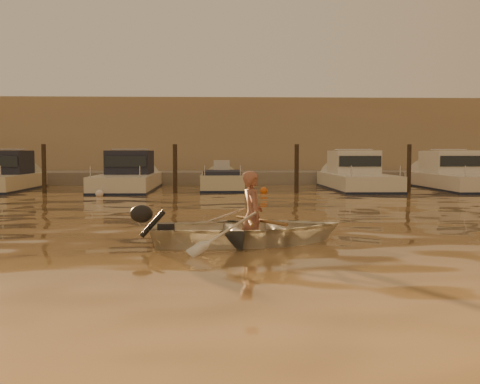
{
  "coord_description": "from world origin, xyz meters",
  "views": [
    {
      "loc": [
        1.42,
        -10.87,
        1.68
      ],
      "look_at": [
        2.01,
        3.11,
        0.75
      ],
      "focal_mm": 45.0,
      "sensor_mm": 36.0,
      "label": 1
    }
  ],
  "objects_px": {
    "person": "(252,215)",
    "waterfront_building": "(192,141)",
    "moored_boat_2": "(128,176)",
    "moored_boat_3": "(222,185)",
    "moored_boat_5": "(454,175)",
    "dinghy": "(247,230)",
    "moored_boat_1": "(3,176)",
    "moored_boat_4": "(357,175)"
  },
  "relations": [
    {
      "from": "moored_boat_1",
      "to": "moored_boat_2",
      "type": "xyz_separation_m",
      "value": [
        5.48,
        0.0,
        0.0
      ]
    },
    {
      "from": "moored_boat_1",
      "to": "moored_boat_3",
      "type": "relative_size",
      "value": 1.24
    },
    {
      "from": "person",
      "to": "moored_boat_1",
      "type": "xyz_separation_m",
      "value": [
        -10.03,
        15.87,
        0.11
      ]
    },
    {
      "from": "dinghy",
      "to": "moored_boat_2",
      "type": "bearing_deg",
      "value": 6.53
    },
    {
      "from": "moored_boat_1",
      "to": "waterfront_building",
      "type": "xyz_separation_m",
      "value": [
        7.92,
        11.0,
        1.77
      ]
    },
    {
      "from": "moored_boat_3",
      "to": "waterfront_building",
      "type": "height_order",
      "value": "waterfront_building"
    },
    {
      "from": "moored_boat_2",
      "to": "dinghy",
      "type": "bearing_deg",
      "value": -74.36
    },
    {
      "from": "moored_boat_2",
      "to": "moored_boat_3",
      "type": "xyz_separation_m",
      "value": [
        4.18,
        0.0,
        -0.4
      ]
    },
    {
      "from": "moored_boat_2",
      "to": "waterfront_building",
      "type": "height_order",
      "value": "waterfront_building"
    },
    {
      "from": "person",
      "to": "moored_boat_4",
      "type": "height_order",
      "value": "moored_boat_4"
    },
    {
      "from": "person",
      "to": "dinghy",
      "type": "bearing_deg",
      "value": 90.0
    },
    {
      "from": "moored_boat_1",
      "to": "moored_boat_5",
      "type": "distance_m",
      "value": 20.23
    },
    {
      "from": "moored_boat_3",
      "to": "moored_boat_5",
      "type": "height_order",
      "value": "moored_boat_5"
    },
    {
      "from": "moored_boat_1",
      "to": "waterfront_building",
      "type": "bearing_deg",
      "value": 54.25
    },
    {
      "from": "moored_boat_1",
      "to": "moored_boat_4",
      "type": "height_order",
      "value": "same"
    },
    {
      "from": "person",
      "to": "waterfront_building",
      "type": "relative_size",
      "value": 0.04
    },
    {
      "from": "dinghy",
      "to": "moored_boat_3",
      "type": "distance_m",
      "value": 15.89
    },
    {
      "from": "moored_boat_1",
      "to": "person",
      "type": "bearing_deg",
      "value": -57.72
    },
    {
      "from": "waterfront_building",
      "to": "moored_boat_3",
      "type": "bearing_deg",
      "value": -81.02
    },
    {
      "from": "moored_boat_4",
      "to": "moored_boat_3",
      "type": "bearing_deg",
      "value": 180.0
    },
    {
      "from": "moored_boat_3",
      "to": "waterfront_building",
      "type": "relative_size",
      "value": 0.12
    },
    {
      "from": "moored_boat_1",
      "to": "moored_boat_5",
      "type": "bearing_deg",
      "value": 0.0
    },
    {
      "from": "dinghy",
      "to": "person",
      "type": "bearing_deg",
      "value": -90.0
    },
    {
      "from": "dinghy",
      "to": "moored_boat_1",
      "type": "distance_m",
      "value": 18.74
    },
    {
      "from": "moored_boat_2",
      "to": "moored_boat_5",
      "type": "distance_m",
      "value": 14.75
    },
    {
      "from": "person",
      "to": "moored_boat_2",
      "type": "bearing_deg",
      "value": 6.87
    },
    {
      "from": "person",
      "to": "moored_boat_5",
      "type": "xyz_separation_m",
      "value": [
        10.2,
        15.87,
        0.11
      ]
    },
    {
      "from": "moored_boat_1",
      "to": "moored_boat_3",
      "type": "bearing_deg",
      "value": 0.0
    },
    {
      "from": "waterfront_building",
      "to": "moored_boat_2",
      "type": "bearing_deg",
      "value": -102.49
    },
    {
      "from": "moored_boat_5",
      "to": "waterfront_building",
      "type": "relative_size",
      "value": 0.17
    },
    {
      "from": "moored_boat_3",
      "to": "moored_boat_5",
      "type": "xyz_separation_m",
      "value": [
        10.57,
        0.0,
        0.4
      ]
    },
    {
      "from": "waterfront_building",
      "to": "moored_boat_1",
      "type": "bearing_deg",
      "value": -125.75
    },
    {
      "from": "person",
      "to": "moored_boat_4",
      "type": "xyz_separation_m",
      "value": [
        5.72,
        15.87,
        0.11
      ]
    },
    {
      "from": "moored_boat_3",
      "to": "moored_boat_5",
      "type": "bearing_deg",
      "value": 0.0
    },
    {
      "from": "moored_boat_1",
      "to": "moored_boat_5",
      "type": "xyz_separation_m",
      "value": [
        20.23,
        0.0,
        0.0
      ]
    },
    {
      "from": "dinghy",
      "to": "waterfront_building",
      "type": "relative_size",
      "value": 0.08
    },
    {
      "from": "moored_boat_3",
      "to": "moored_boat_4",
      "type": "bearing_deg",
      "value": 0.0
    },
    {
      "from": "moored_boat_1",
      "to": "dinghy",
      "type": "bearing_deg",
      "value": -58.0
    },
    {
      "from": "dinghy",
      "to": "moored_boat_3",
      "type": "relative_size",
      "value": 0.67
    },
    {
      "from": "dinghy",
      "to": "moored_boat_5",
      "type": "bearing_deg",
      "value": -42.07
    },
    {
      "from": "moored_boat_2",
      "to": "moored_boat_3",
      "type": "distance_m",
      "value": 4.2
    },
    {
      "from": "dinghy",
      "to": "moored_boat_4",
      "type": "bearing_deg",
      "value": -29.24
    }
  ]
}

